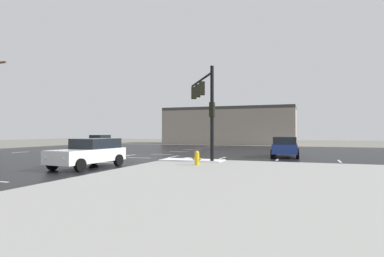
# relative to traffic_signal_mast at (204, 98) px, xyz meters

# --- Properties ---
(ground_plane) EXTENTS (120.00, 120.00, 0.00)m
(ground_plane) POSITION_rel_traffic_signal_mast_xyz_m (-5.45, 2.84, -4.23)
(ground_plane) COLOR slate
(road_asphalt) EXTENTS (44.00, 44.00, 0.02)m
(road_asphalt) POSITION_rel_traffic_signal_mast_xyz_m (-5.45, 2.84, -4.22)
(road_asphalt) COLOR black
(road_asphalt) RESTS_ON ground_plane
(sidewalk_corner) EXTENTS (18.00, 18.00, 0.14)m
(sidewalk_corner) POSITION_rel_traffic_signal_mast_xyz_m (6.55, -9.16, -4.16)
(sidewalk_corner) COLOR #9E9E99
(sidewalk_corner) RESTS_ON ground_plane
(snow_strip_curbside) EXTENTS (4.00, 1.60, 0.06)m
(snow_strip_curbside) POSITION_rel_traffic_signal_mast_xyz_m (-0.45, -1.16, -4.06)
(snow_strip_curbside) COLOR white
(snow_strip_curbside) RESTS_ON sidewalk_corner
(lane_markings) EXTENTS (36.15, 36.15, 0.01)m
(lane_markings) POSITION_rel_traffic_signal_mast_xyz_m (-4.25, 1.46, -4.21)
(lane_markings) COLOR silver
(lane_markings) RESTS_ON road_asphalt
(traffic_signal_mast) EXTENTS (3.25, 5.19, 5.89)m
(traffic_signal_mast) POSITION_rel_traffic_signal_mast_xyz_m (0.00, 0.00, 0.00)
(traffic_signal_mast) COLOR black
(traffic_signal_mast) RESTS_ON sidewalk_corner
(fire_hydrant) EXTENTS (0.48, 0.26, 0.79)m
(fire_hydrant) POSITION_rel_traffic_signal_mast_xyz_m (0.74, -3.71, -3.69)
(fire_hydrant) COLOR gold
(fire_hydrant) RESTS_ON sidewalk_corner
(strip_building_background) EXTENTS (21.32, 8.00, 6.06)m
(strip_building_background) POSITION_rel_traffic_signal_mast_xyz_m (-5.54, 31.90, -1.20)
(strip_building_background) COLOR gray
(strip_building_background) RESTS_ON ground_plane
(sedan_white) EXTENTS (2.26, 4.63, 1.58)m
(sedan_white) POSITION_rel_traffic_signal_mast_xyz_m (-4.73, -5.86, -3.38)
(sedan_white) COLOR white
(sedan_white) RESTS_ON road_asphalt
(sedan_blue) EXTENTS (2.12, 4.58, 1.58)m
(sedan_blue) POSITION_rel_traffic_signal_mast_xyz_m (4.94, 5.30, -3.38)
(sedan_blue) COLOR navy
(sedan_blue) RESTS_ON road_asphalt
(sedan_navy) EXTENTS (2.14, 4.59, 1.58)m
(sedan_navy) POSITION_rel_traffic_signal_mast_xyz_m (-18.99, 14.31, -3.38)
(sedan_navy) COLOR #141E47
(sedan_navy) RESTS_ON road_asphalt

